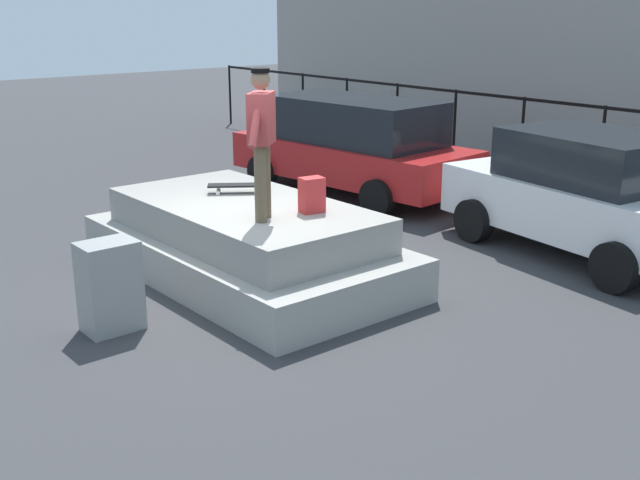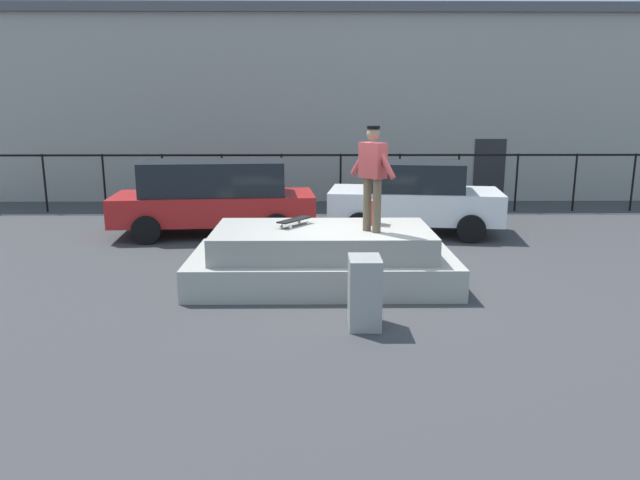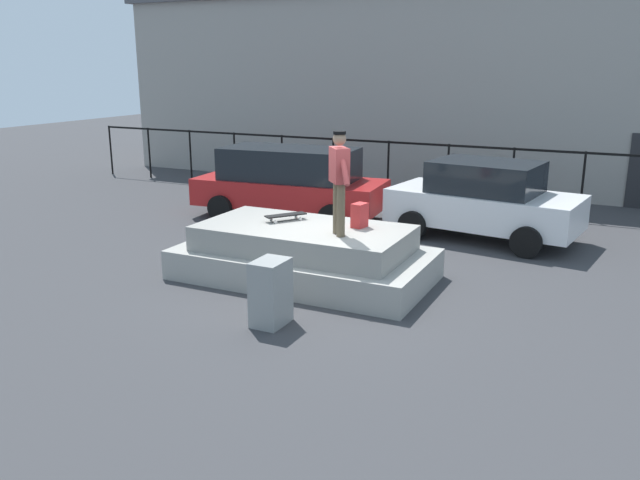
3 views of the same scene
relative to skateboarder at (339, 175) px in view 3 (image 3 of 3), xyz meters
name	(u,v)px [view 3 (image 3 of 3)]	position (x,y,z in m)	size (l,w,h in m)	color
ground_plane	(328,289)	(-0.18, -0.05, -1.99)	(60.00, 60.00, 0.00)	#38383A
concrete_ledge	(304,255)	(-0.82, 0.29, -1.55)	(4.53, 2.39, 0.97)	#9E9B93
skateboarder	(339,175)	(0.00, 0.00, 0.00)	(0.71, 0.80, 1.74)	brown
skateboard	(286,215)	(-1.30, 0.51, -0.91)	(0.62, 0.75, 0.12)	black
backpack	(360,215)	(0.11, 0.65, -0.80)	(0.28, 0.20, 0.43)	red
car_red_hatchback_near	(290,181)	(-3.34, 4.40, -1.06)	(4.86, 2.39, 1.76)	#B21E1E
car_white_sedan_mid	(484,200)	(1.48, 4.51, -1.11)	(4.27, 2.53, 1.72)	white
utility_box	(271,293)	(-0.27, -1.85, -1.49)	(0.44, 0.60, 0.99)	gray
fence_row	(448,164)	(-0.18, 7.54, -0.83)	(24.06, 0.06, 1.69)	black
warehouse_building	(492,85)	(-0.18, 12.58, 1.08)	(24.94, 6.53, 6.12)	gray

